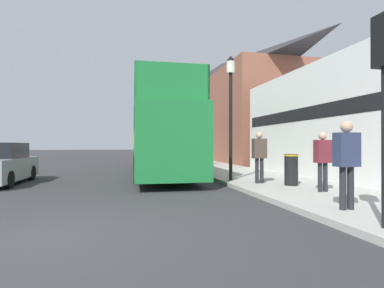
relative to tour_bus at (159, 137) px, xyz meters
The scene contains 13 objects.
ground_plane 11.51m from the tour_bus, 105.10° to the left, with size 144.00×144.00×0.00m, color #333335.
sidewalk 9.00m from the tour_bus, 64.60° to the left, with size 3.82×108.00×0.14m.
pub_white_frontage 9.72m from the tour_bus, 26.48° to the right, with size 6.01×12.01×4.83m.
brick_terrace_rear 18.39m from the tour_bus, 61.29° to the left, with size 6.00×25.99×10.31m.
tour_bus is the anchor object (origin of this frame).
parked_car_ahead_of_bus 9.31m from the tour_bus, 85.36° to the left, with size 1.96×4.35×1.32m.
pedestrian_nearest 10.11m from the tour_bus, 74.19° to the right, with size 0.48×0.27×1.85m.
pedestrian_second 8.46m from the tour_bus, 63.06° to the right, with size 0.45×0.25×1.72m.
pedestrian_third 6.09m from the tour_bus, 61.27° to the right, with size 0.48×0.26×1.81m.
lamp_post_nearest 5.03m from the tour_bus, 62.06° to the right, with size 0.35×0.35×4.78m.
lamp_post_second 4.03m from the tour_bus, 49.27° to the left, with size 0.35×0.35×4.27m.
lamp_post_third 10.41m from the tour_bus, 76.68° to the left, with size 0.35×0.35×4.40m.
litter_bin 7.20m from the tour_bus, 58.64° to the right, with size 0.48×0.48×1.04m.
Camera 1 is at (1.15, -5.00, 1.49)m, focal length 28.00 mm.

